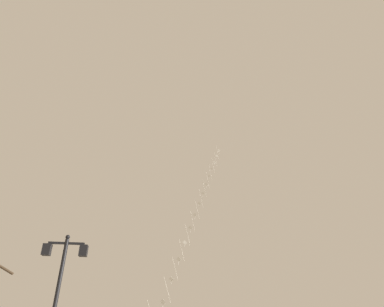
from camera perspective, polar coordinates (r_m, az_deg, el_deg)
twin_lantern_lamp_post at (r=12.78m, az=-22.67°, el=-19.50°), size 1.57×0.28×4.55m
kite_train at (r=31.93m, az=1.24°, el=-9.21°), size 9.36×17.14×23.49m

